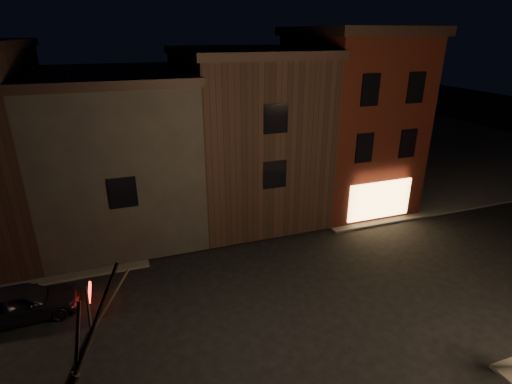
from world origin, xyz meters
TOP-DOWN VIEW (x-y plane):
  - ground at (0.00, 0.00)m, footprint 120.00×120.00m
  - sidewalk_far_right at (20.00, 20.00)m, footprint 30.00×30.00m
  - corner_building at (8.00, 9.47)m, footprint 6.50×8.50m
  - row_building_a at (1.50, 10.50)m, footprint 7.30×10.30m
  - row_building_b at (-5.75, 10.50)m, footprint 7.80×10.30m
  - parked_car_a at (-9.94, 2.93)m, footprint 4.14×1.81m

SIDE VIEW (x-z plane):
  - ground at x=0.00m, z-range 0.00..0.00m
  - sidewalk_far_right at x=20.00m, z-range 0.00..0.12m
  - parked_car_a at x=-9.94m, z-range 0.00..1.39m
  - row_building_b at x=-5.75m, z-range 0.13..8.53m
  - row_building_a at x=1.50m, z-range 0.13..9.53m
  - corner_building at x=8.00m, z-range 0.15..10.65m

